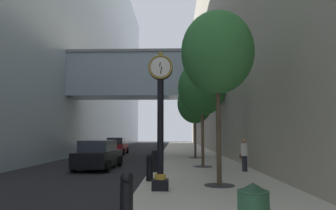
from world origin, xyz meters
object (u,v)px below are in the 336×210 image
object	(u,v)px
street_tree_near	(217,53)
street_tree_mid_near	(202,88)
street_clock	(160,112)
bollard_fourth	(155,160)
bollard_nearest	(127,196)
car_black_mid	(99,155)
bollard_third	(150,167)
street_tree_mid_far	(195,103)
pedestrian_walking	(244,154)
car_red_near	(117,146)

from	to	relation	value
street_tree_near	street_tree_mid_near	bearing A→B (deg)	90.00
street_tree_near	street_tree_mid_near	world-z (taller)	street_tree_near
street_clock	bollard_fourth	xyz separation A→B (m)	(-0.52, 4.80, -2.03)
bollard_nearest	car_black_mid	bearing A→B (deg)	107.10
bollard_nearest	bollard_third	xyz separation A→B (m)	(0.00, 5.76, 0.00)
street_tree_mid_near	street_tree_mid_far	distance (m)	6.40
bollard_third	street_tree_mid_far	distance (m)	12.64
street_tree_near	pedestrian_walking	xyz separation A→B (m)	(1.90, 4.25, -4.06)
street_tree_near	car_red_near	bearing A→B (deg)	111.43
bollard_nearest	pedestrian_walking	bearing A→B (deg)	63.33
street_tree_mid_far	car_red_near	size ratio (longest dim) A/B	1.46
street_clock	street_tree_near	distance (m)	3.26
car_red_near	street_clock	bearing A→B (deg)	-74.97
street_clock	bollard_fourth	size ratio (longest dim) A/B	4.37
street_tree_mid_far	pedestrian_walking	world-z (taller)	street_tree_mid_far
pedestrian_walking	street_tree_mid_near	bearing A→B (deg)	131.50
street_clock	street_tree_mid_far	distance (m)	13.96
street_clock	street_tree_mid_far	bearing A→B (deg)	81.26
street_clock	street_tree_mid_near	bearing A→B (deg)	73.91
street_tree_mid_far	car_black_mid	xyz separation A→B (m)	(-6.03, -6.48, -3.67)
street_clock	bollard_nearest	size ratio (longest dim) A/B	4.37
street_clock	street_tree_near	size ratio (longest dim) A/B	0.72
bollard_fourth	street_tree_mid_far	bearing A→B (deg)	73.56
car_red_near	pedestrian_walking	bearing A→B (deg)	-57.57
bollard_nearest	street_tree_mid_near	size ratio (longest dim) A/B	0.17
bollard_third	street_tree_mid_near	size ratio (longest dim) A/B	0.17
street_tree_mid_near	pedestrian_walking	size ratio (longest dim) A/B	3.79
bollard_third	pedestrian_walking	xyz separation A→B (m)	(4.52, 3.24, 0.29)
car_black_mid	street_tree_near	bearing A→B (deg)	-46.31
street_tree_near	bollard_nearest	bearing A→B (deg)	-118.95
street_tree_mid_far	street_tree_mid_near	bearing A→B (deg)	-90.00
street_tree_near	street_tree_mid_near	xyz separation A→B (m)	(0.00, 6.40, -0.35)
bollard_nearest	street_tree_near	size ratio (longest dim) A/B	0.17
bollard_third	pedestrian_walking	distance (m)	5.57
street_tree_mid_far	car_red_near	bearing A→B (deg)	140.42
bollard_third	street_tree_mid_near	distance (m)	7.21
car_red_near	bollard_fourth	bearing A→B (deg)	-72.28
bollard_nearest	car_black_mid	world-z (taller)	car_black_mid
car_black_mid	street_tree_mid_far	bearing A→B (deg)	47.08
street_clock	car_red_near	bearing A→B (deg)	105.03
street_clock	bollard_fourth	world-z (taller)	street_clock
street_tree_mid_far	pedestrian_walking	xyz separation A→B (m)	(1.90, -8.54, -3.47)
bollard_third	bollard_fourth	xyz separation A→B (m)	(0.00, 2.88, 0.00)
pedestrian_walking	car_red_near	world-z (taller)	pedestrian_walking
bollard_third	bollard_fourth	distance (m)	2.88
street_tree_mid_far	car_black_mid	size ratio (longest dim) A/B	1.30
car_black_mid	bollard_fourth	bearing A→B (deg)	-35.36
bollard_nearest	pedestrian_walking	size ratio (longest dim) A/B	0.66
pedestrian_walking	car_black_mid	xyz separation A→B (m)	(-7.92, 2.06, -0.20)
street_tree_mid_near	car_black_mid	distance (m)	7.19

